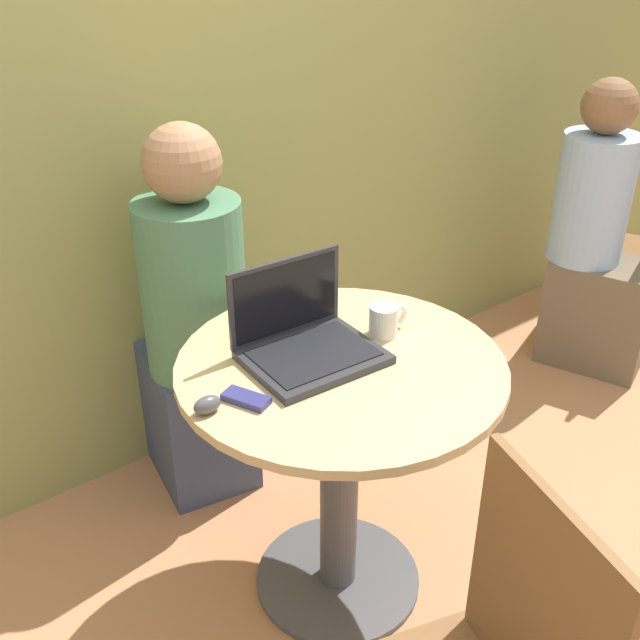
% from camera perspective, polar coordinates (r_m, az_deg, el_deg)
% --- Properties ---
extents(ground_plane, '(12.00, 12.00, 0.00)m').
position_cam_1_polar(ground_plane, '(2.26, 1.35, -19.18)').
color(ground_plane, tan).
extents(back_wall, '(7.00, 0.05, 2.60)m').
position_cam_1_polar(back_wall, '(2.27, -12.83, 18.64)').
color(back_wall, '#939956').
rests_on(back_wall, ground_plane).
extents(round_table, '(0.79, 0.79, 0.73)m').
position_cam_1_polar(round_table, '(1.90, 1.53, -8.76)').
color(round_table, '#4C4C51').
rests_on(round_table, ground_plane).
extents(laptop, '(0.32, 0.26, 0.22)m').
position_cam_1_polar(laptop, '(1.78, -1.16, -1.42)').
color(laptop, '#2D2D33').
rests_on(laptop, round_table).
extents(cell_phone, '(0.08, 0.12, 0.02)m').
position_cam_1_polar(cell_phone, '(1.65, -5.71, -5.94)').
color(cell_phone, navy).
rests_on(cell_phone, round_table).
extents(computer_mouse, '(0.06, 0.04, 0.04)m').
position_cam_1_polar(computer_mouse, '(1.62, -8.59, -6.41)').
color(computer_mouse, '#4C4C51').
rests_on(computer_mouse, round_table).
extents(coffee_cup, '(0.12, 0.07, 0.08)m').
position_cam_1_polar(coffee_cup, '(1.88, 4.97, -0.00)').
color(coffee_cup, white).
rests_on(coffee_cup, round_table).
extents(person_seated, '(0.36, 0.49, 1.20)m').
position_cam_1_polar(person_seated, '(2.32, -9.64, -1.71)').
color(person_seated, '#3D4766').
rests_on(person_seated, ground_plane).
extents(chair_background, '(0.51, 0.51, 0.86)m').
position_cam_1_polar(chair_background, '(3.38, 22.84, 5.08)').
color(chair_background, brown).
rests_on(chair_background, ground_plane).
extents(person_background, '(0.40, 0.47, 1.15)m').
position_cam_1_polar(person_background, '(3.16, 20.31, 5.00)').
color(person_background, brown).
rests_on(person_background, ground_plane).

